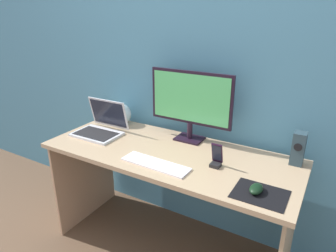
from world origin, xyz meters
The scene contains 11 objects.
ground_plane centered at (0.00, 0.00, 0.00)m, with size 8.00×8.00×0.00m, color brown.
wall_back centered at (0.00, 0.38, 1.25)m, with size 6.00×0.04×2.50m, color teal.
desk centered at (0.00, 0.00, 0.60)m, with size 1.57×0.64×0.74m.
monitor centered at (0.03, 0.23, 1.01)m, with size 0.56×0.14×0.46m.
speaker_right centered at (0.70, 0.23, 0.84)m, with size 0.07×0.08×0.19m.
laptop centered at (-0.56, 0.01, 0.79)m, with size 0.32×0.27×0.23m.
fishbowl centered at (-0.56, 0.24, 0.82)m, with size 0.16×0.16×0.16m, color silver.
keyboard_external centered at (0.02, -0.18, 0.75)m, with size 0.41×0.12×0.01m, color white.
mousepad centered at (0.60, -0.18, 0.75)m, with size 0.25×0.20×0.00m, color black.
mouse centered at (0.58, -0.17, 0.77)m, with size 0.06×0.10×0.04m, color black.
phone_in_dock centered at (0.32, -0.02, 0.79)m, with size 0.06×0.06×0.14m.
Camera 1 is at (0.84, -1.44, 1.56)m, focal length 32.22 mm.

